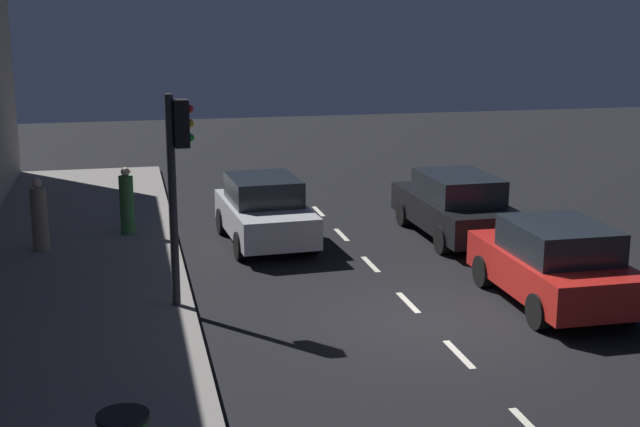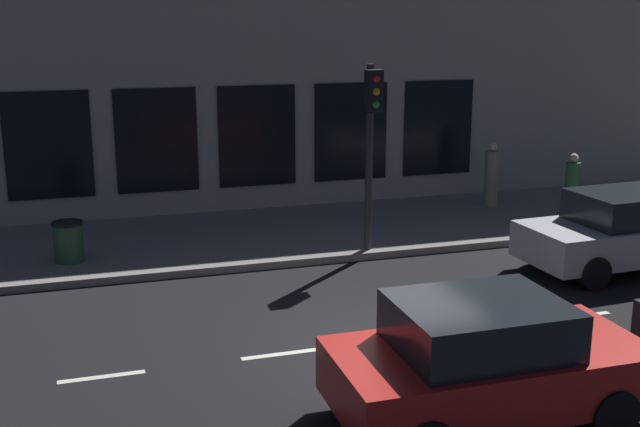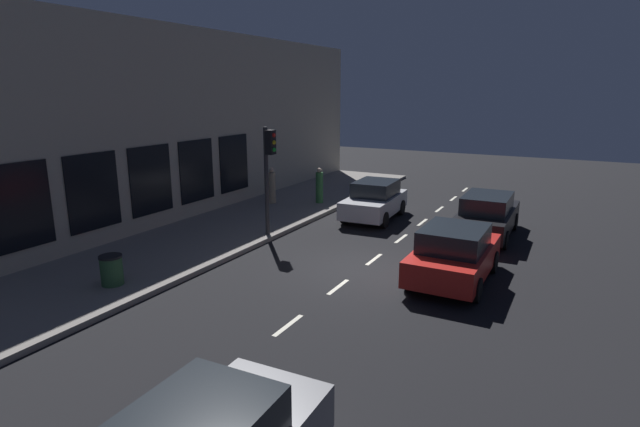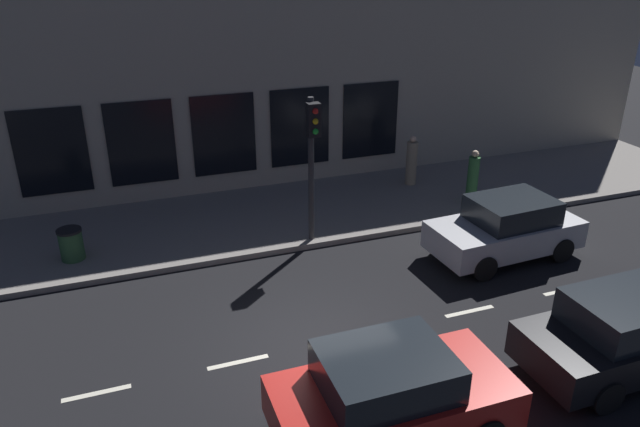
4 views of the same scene
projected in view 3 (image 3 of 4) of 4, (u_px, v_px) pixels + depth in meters
name	position (u px, v px, depth m)	size (l,w,h in m)	color
ground_plane	(361.00, 269.00, 15.06)	(60.00, 60.00, 0.00)	black
sidewalk	(201.00, 238.00, 17.89)	(4.50, 32.00, 0.15)	gray
building_facade	(141.00, 130.00, 18.16)	(0.65, 32.00, 7.66)	#B2A893
lane_centre_line	(374.00, 259.00, 15.91)	(0.12, 27.20, 0.01)	beige
traffic_light	(269.00, 163.00, 17.53)	(0.50, 0.32, 3.85)	#2D2D30
parked_car_0	(375.00, 200.00, 20.77)	(2.01, 3.93, 1.58)	#B7B7BC
parked_car_2	(487.00, 215.00, 18.27)	(1.91, 4.44, 1.58)	black
parked_car_3	(454.00, 254.00, 13.96)	(1.97, 3.92, 1.58)	red
pedestrian_0	(319.00, 187.00, 23.08)	(0.42, 0.42, 1.62)	#336B38
pedestrian_1	(272.00, 187.00, 23.02)	(0.48, 0.48, 1.64)	gray
trash_bin	(112.00, 270.00, 13.38)	(0.61, 0.61, 0.82)	#2D5633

